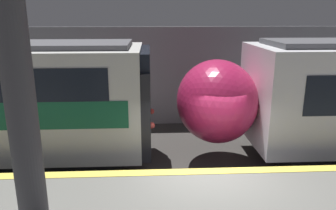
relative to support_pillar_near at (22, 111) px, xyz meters
The scene contains 3 objects.
ground_plane 4.91m from the support_pillar_near, 26.41° to the left, with size 120.00×120.00×0.00m, color #33302D.
station_rear_barrier 8.89m from the support_pillar_near, 66.85° to the left, with size 50.00×0.15×4.09m.
support_pillar_near is the anchor object (origin of this frame).
Camera 1 is at (-1.31, -7.07, 4.59)m, focal length 35.00 mm.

